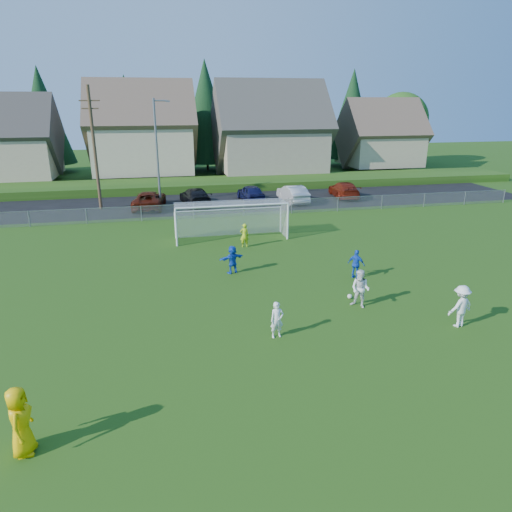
{
  "coord_description": "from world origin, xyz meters",
  "views": [
    {
      "loc": [
        -4.54,
        -13.18,
        8.79
      ],
      "look_at": [
        0.0,
        8.0,
        1.4
      ],
      "focal_mm": 32.0,
      "sensor_mm": 36.0,
      "label": 1
    }
  ],
  "objects_px": {
    "player_white_b": "(360,289)",
    "car_e": "(251,193)",
    "car_d": "(195,196)",
    "car_c": "(149,200)",
    "player_blue_a": "(356,264)",
    "car_f": "(293,194)",
    "goalkeeper": "(244,235)",
    "soccer_goal": "(231,215)",
    "referee": "(20,421)",
    "player_white_c": "(461,306)",
    "soccer_ball": "(350,296)",
    "player_white_a": "(277,320)",
    "player_blue_b": "(232,259)",
    "car_g": "(344,190)"
  },
  "relations": [
    {
      "from": "player_white_b",
      "to": "goalkeeper",
      "type": "distance_m",
      "value": 10.4
    },
    {
      "from": "soccer_ball",
      "to": "car_e",
      "type": "xyz_separation_m",
      "value": [
        -0.15,
        22.58,
        0.63
      ]
    },
    {
      "from": "car_c",
      "to": "car_f",
      "type": "relative_size",
      "value": 1.12
    },
    {
      "from": "car_f",
      "to": "car_g",
      "type": "distance_m",
      "value": 5.52
    },
    {
      "from": "player_white_b",
      "to": "car_f",
      "type": "relative_size",
      "value": 0.37
    },
    {
      "from": "player_white_a",
      "to": "car_g",
      "type": "relative_size",
      "value": 0.29
    },
    {
      "from": "player_white_a",
      "to": "car_c",
      "type": "distance_m",
      "value": 24.77
    },
    {
      "from": "player_white_b",
      "to": "car_g",
      "type": "distance_m",
      "value": 24.88
    },
    {
      "from": "soccer_goal",
      "to": "player_white_b",
      "type": "bearing_deg",
      "value": -71.9
    },
    {
      "from": "soccer_ball",
      "to": "player_white_c",
      "type": "xyz_separation_m",
      "value": [
        3.26,
        -3.5,
        0.78
      ]
    },
    {
      "from": "car_e",
      "to": "player_blue_b",
      "type": "bearing_deg",
      "value": 70.75
    },
    {
      "from": "player_white_b",
      "to": "car_d",
      "type": "relative_size",
      "value": 0.34
    },
    {
      "from": "car_d",
      "to": "goalkeeper",
      "type": "bearing_deg",
      "value": 90.97
    },
    {
      "from": "player_white_b",
      "to": "player_blue_b",
      "type": "relative_size",
      "value": 1.15
    },
    {
      "from": "goalkeeper",
      "to": "soccer_goal",
      "type": "height_order",
      "value": "soccer_goal"
    },
    {
      "from": "player_white_b",
      "to": "car_e",
      "type": "relative_size",
      "value": 0.4
    },
    {
      "from": "referee",
      "to": "goalkeeper",
      "type": "height_order",
      "value": "referee"
    },
    {
      "from": "player_white_a",
      "to": "car_d",
      "type": "height_order",
      "value": "car_d"
    },
    {
      "from": "player_white_b",
      "to": "car_d",
      "type": "height_order",
      "value": "player_white_b"
    },
    {
      "from": "car_e",
      "to": "player_white_a",
      "type": "bearing_deg",
      "value": 76.02
    },
    {
      "from": "car_c",
      "to": "car_e",
      "type": "xyz_separation_m",
      "value": [
        9.14,
        1.15,
        0.01
      ]
    },
    {
      "from": "soccer_ball",
      "to": "car_c",
      "type": "height_order",
      "value": "car_c"
    },
    {
      "from": "referee",
      "to": "player_white_c",
      "type": "height_order",
      "value": "referee"
    },
    {
      "from": "goalkeeper",
      "to": "car_g",
      "type": "height_order",
      "value": "goalkeeper"
    },
    {
      "from": "car_d",
      "to": "car_c",
      "type": "bearing_deg",
      "value": -0.23
    },
    {
      "from": "player_white_a",
      "to": "soccer_goal",
      "type": "bearing_deg",
      "value": 81.22
    },
    {
      "from": "car_f",
      "to": "player_white_c",
      "type": "bearing_deg",
      "value": 85.79
    },
    {
      "from": "player_white_b",
      "to": "player_blue_a",
      "type": "bearing_deg",
      "value": 116.11
    },
    {
      "from": "player_white_c",
      "to": "car_c",
      "type": "distance_m",
      "value": 27.91
    },
    {
      "from": "car_d",
      "to": "player_white_c",
      "type": "bearing_deg",
      "value": 100.98
    },
    {
      "from": "referee",
      "to": "soccer_goal",
      "type": "distance_m",
      "value": 20.3
    },
    {
      "from": "player_blue_a",
      "to": "car_d",
      "type": "relative_size",
      "value": 0.3
    },
    {
      "from": "player_blue_a",
      "to": "car_d",
      "type": "height_order",
      "value": "player_blue_a"
    },
    {
      "from": "soccer_goal",
      "to": "player_white_a",
      "type": "bearing_deg",
      "value": -91.67
    },
    {
      "from": "soccer_goal",
      "to": "car_d",
      "type": "bearing_deg",
      "value": 97.52
    },
    {
      "from": "player_white_b",
      "to": "soccer_goal",
      "type": "distance_m",
      "value": 12.59
    },
    {
      "from": "player_white_a",
      "to": "car_c",
      "type": "xyz_separation_m",
      "value": [
        -5.02,
        24.26,
        -0.01
      ]
    },
    {
      "from": "soccer_ball",
      "to": "soccer_goal",
      "type": "distance_m",
      "value": 11.76
    },
    {
      "from": "player_blue_b",
      "to": "goalkeeper",
      "type": "xyz_separation_m",
      "value": [
        1.49,
        4.4,
        -0.0
      ]
    },
    {
      "from": "soccer_ball",
      "to": "car_e",
      "type": "bearing_deg",
      "value": 90.37
    },
    {
      "from": "player_blue_a",
      "to": "car_f",
      "type": "distance_m",
      "value": 18.94
    },
    {
      "from": "car_g",
      "to": "car_e",
      "type": "bearing_deg",
      "value": 5.34
    },
    {
      "from": "car_c",
      "to": "goalkeeper",
      "type": "bearing_deg",
      "value": 122.36
    },
    {
      "from": "car_c",
      "to": "car_d",
      "type": "xyz_separation_m",
      "value": [
        3.98,
        0.52,
        0.01
      ]
    },
    {
      "from": "car_d",
      "to": "soccer_goal",
      "type": "relative_size",
      "value": 0.69
    },
    {
      "from": "soccer_ball",
      "to": "car_f",
      "type": "xyz_separation_m",
      "value": [
        3.48,
        21.22,
        0.66
      ]
    },
    {
      "from": "soccer_ball",
      "to": "player_white_a",
      "type": "height_order",
      "value": "player_white_a"
    },
    {
      "from": "player_white_c",
      "to": "soccer_goal",
      "type": "height_order",
      "value": "soccer_goal"
    },
    {
      "from": "goalkeeper",
      "to": "car_d",
      "type": "distance_m",
      "value": 13.21
    },
    {
      "from": "player_white_c",
      "to": "car_d",
      "type": "relative_size",
      "value": 0.35
    }
  ]
}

